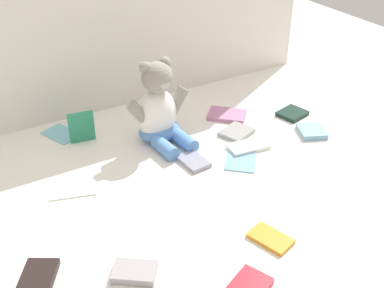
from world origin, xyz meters
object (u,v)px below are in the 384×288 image
book_case_6 (39,276)px  book_case_9 (292,114)px  book_case_2 (270,239)px  book_case_8 (249,287)px  teddy_bear (160,112)px  book_case_10 (312,131)px  book_case_11 (237,132)px  book_case_7 (241,161)px  book_case_3 (61,133)px  book_case_4 (227,115)px  book_case_12 (81,127)px  book_case_5 (194,161)px  book_case_1 (134,272)px  book_case_0 (73,189)px  book_case_13 (249,146)px

book_case_6 → book_case_9: size_ratio=1.00×
book_case_2 → book_case_8: bearing=-161.3°
teddy_bear → book_case_6: bearing=-147.1°
book_case_2 → book_case_10: book_case_10 is taller
book_case_9 → book_case_10: (-0.03, -0.14, 0.00)m
book_case_10 → book_case_11: 0.26m
book_case_6 → book_case_10: (1.00, 0.18, 0.00)m
book_case_7 → book_case_11: (0.09, 0.15, 0.00)m
book_case_7 → book_case_3: bearing=175.4°
book_case_2 → book_case_4: (0.27, 0.60, 0.00)m
book_case_4 → book_case_11: 0.13m
book_case_2 → book_case_12: book_case_12 is taller
book_case_9 → book_case_11: book_case_9 is taller
book_case_7 → book_case_9: bearing=65.6°
book_case_3 → book_case_5: (0.31, -0.38, 0.00)m
teddy_bear → book_case_9: 0.52m
book_case_1 → book_case_8: (0.21, -0.17, -0.00)m
book_case_0 → book_case_3: bearing=5.1°
book_case_0 → book_case_3: size_ratio=1.05×
book_case_0 → book_case_3: same height
book_case_7 → book_case_6: bearing=-125.9°
teddy_bear → book_case_1: size_ratio=2.81×
book_case_12 → book_case_13: (0.46, -0.32, -0.05)m
book_case_1 → book_case_8: same height
book_case_1 → book_case_5: (0.35, 0.33, -0.00)m
book_case_10 → book_case_1: bearing=-136.5°
book_case_1 → book_case_11: (0.57, 0.41, -0.00)m
book_case_2 → book_case_13: bearing=43.9°
book_case_9 → book_case_12: (-0.73, 0.21, 0.05)m
book_case_0 → book_case_7: (0.51, -0.12, -0.00)m
book_case_10 → book_case_11: bearing=174.8°
book_case_3 → book_case_13: (0.51, -0.40, 0.00)m
book_case_7 → book_case_12: book_case_12 is taller
book_case_6 → book_case_5: bearing=-126.5°
book_case_4 → book_case_9: bearing=105.6°
book_case_2 → book_case_6: book_case_6 is taller
book_case_2 → book_case_9: bearing=27.7°
book_case_8 → book_case_13: bearing=120.1°
book_case_1 → book_case_2: 0.35m
book_case_5 → book_case_12: 0.40m
book_case_6 → book_case_9: book_case_6 is taller
book_case_7 → book_case_10: bearing=44.8°
teddy_bear → book_case_4: size_ratio=2.08×
book_case_1 → book_case_7: (0.49, 0.26, -0.01)m
book_case_7 → book_case_8: size_ratio=1.22×
book_case_8 → book_case_13: size_ratio=0.69×
book_case_12 → book_case_7: bearing=-35.6°
book_case_10 → teddy_bear: bearing=177.8°
book_case_5 → book_case_12: size_ratio=0.90×
book_case_5 → book_case_2: bearing=84.8°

